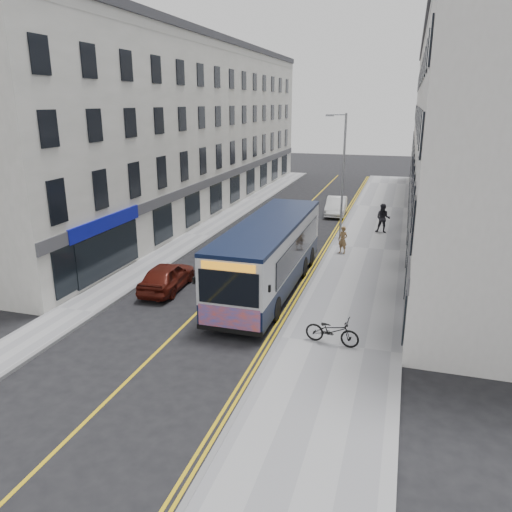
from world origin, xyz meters
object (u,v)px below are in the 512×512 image
Objects in this scene: car_white at (336,206)px; car_maroon at (167,276)px; bicycle at (332,331)px; pedestrian_near at (343,240)px; city_bus at (270,253)px; pedestrian_far at (383,218)px; streetlamp at (342,172)px.

car_maroon is at bearing -109.24° from car_white.
car_white is (-3.05, 22.61, 0.05)m from bicycle.
car_white is (-1.92, 10.87, -0.22)m from pedestrian_near.
bicycle is at bearing -85.78° from car_white.
city_bus is at bearing 44.35° from bicycle.
pedestrian_far is 0.46× the size of car_white.
pedestrian_near is at bearing -78.94° from streetlamp.
streetlamp is 3.97× the size of bicycle.
pedestrian_far reaches higher than car_white.
car_white is (0.72, 17.52, -1.12)m from city_bus.
city_bus is 13.13m from pedestrian_far.
car_white reaches higher than bicycle.
pedestrian_near is 0.38× the size of car_white.
streetlamp is 1.99× the size of car_maroon.
bicycle is at bearing -83.21° from streetlamp.
pedestrian_far is 16.62m from car_maroon.
car_maroon is (-4.66, -1.52, -1.14)m from city_bus.
pedestrian_far is 6.55m from car_white.
city_bus is 5.69× the size of bicycle.
city_bus is 17.57m from car_white.
pedestrian_far is at bearing -56.92° from car_white.
pedestrian_near is at bearing -134.90° from car_maroon.
pedestrian_far reaches higher than bicycle.
car_white is at bearing 87.65° from city_bus.
bicycle is 0.50× the size of car_maroon.
pedestrian_near is at bearing 13.33° from bicycle.
pedestrian_far is at bearing -127.04° from car_maroon.
car_white is at bearing 132.04° from pedestrian_far.
streetlamp is 4.72m from pedestrian_far.
city_bus reaches higher than pedestrian_far.
car_white reaches higher than car_maroon.
streetlamp reaches higher than bicycle.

